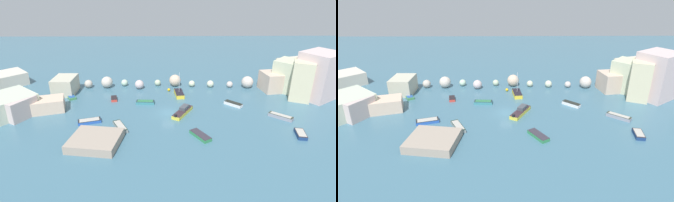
% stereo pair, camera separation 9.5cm
% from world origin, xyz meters
% --- Properties ---
extents(cove_water, '(160.00, 160.00, 0.00)m').
position_xyz_m(cove_water, '(0.00, 0.00, 0.00)').
color(cove_water, '#3F697E').
rests_on(cove_water, ground).
extents(cliff_headland_left, '(24.72, 27.61, 3.84)m').
position_xyz_m(cliff_headland_left, '(-32.49, 4.75, 1.78)').
color(cliff_headland_left, beige).
rests_on(cliff_headland_left, ground).
extents(cliff_headland_right, '(20.83, 16.85, 10.14)m').
position_xyz_m(cliff_headland_right, '(30.93, 10.43, 3.76)').
color(cliff_headland_right, beige).
rests_on(cliff_headland_right, ground).
extents(rock_breakwater, '(45.04, 4.25, 2.79)m').
position_xyz_m(rock_breakwater, '(-1.98, 14.43, 1.19)').
color(rock_breakwater, beige).
rests_on(rock_breakwater, ground).
extents(stone_dock, '(8.55, 8.00, 1.38)m').
position_xyz_m(stone_dock, '(-11.71, -11.31, 0.69)').
color(stone_dock, gray).
rests_on(stone_dock, ground).
extents(channel_buoy, '(0.68, 0.68, 0.68)m').
position_xyz_m(channel_buoy, '(0.30, 11.73, 0.34)').
color(channel_buoy, gold).
rests_on(channel_buoy, cove_water).
extents(moored_boat_0, '(1.70, 2.76, 0.58)m').
position_xyz_m(moored_boat_0, '(-11.66, 6.68, 0.29)').
color(moored_boat_0, '#CE3C31').
rests_on(moored_boat_0, cove_water).
extents(moored_boat_1, '(4.44, 6.23, 1.39)m').
position_xyz_m(moored_boat_1, '(2.82, -0.35, 0.50)').
color(moored_boat_1, gold).
rests_on(moored_boat_1, cove_water).
extents(moored_boat_2, '(2.20, 4.69, 5.38)m').
position_xyz_m(moored_boat_2, '(2.56, 9.03, 0.46)').
color(moored_boat_2, yellow).
rests_on(moored_boat_2, cove_water).
extents(moored_boat_3, '(4.39, 2.70, 0.61)m').
position_xyz_m(moored_boat_3, '(-14.45, -3.83, 0.32)').
color(moored_boat_3, '#2956B5').
rests_on(moored_boat_3, cove_water).
extents(moored_boat_4, '(3.48, 4.39, 0.59)m').
position_xyz_m(moored_boat_4, '(5.20, -9.26, 0.30)').
color(moored_boat_4, '#31834D').
rests_on(moored_boat_4, cove_water).
extents(moored_boat_5, '(2.01, 3.49, 0.64)m').
position_xyz_m(moored_boat_5, '(22.03, -9.08, 0.34)').
color(moored_boat_5, navy).
rests_on(moored_boat_5, cove_water).
extents(moored_boat_6, '(3.63, 3.47, 0.67)m').
position_xyz_m(moored_boat_6, '(13.53, 3.42, 0.34)').
color(moored_boat_6, silver).
rests_on(moored_boat_6, cove_water).
extents(moored_boat_7, '(3.41, 4.44, 0.55)m').
position_xyz_m(moored_boat_7, '(-21.55, 8.46, 0.27)').
color(moored_boat_7, '#418551').
rests_on(moored_boat_7, cove_water).
extents(moored_boat_8, '(3.22, 4.59, 0.67)m').
position_xyz_m(moored_boat_8, '(-8.55, -6.08, 0.35)').
color(moored_boat_8, gray).
rests_on(moored_boat_8, cove_water).
extents(moored_boat_9, '(4.16, 3.80, 0.71)m').
position_xyz_m(moored_boat_9, '(21.13, -2.57, 0.37)').
color(moored_boat_9, gray).
rests_on(moored_boat_9, cove_water).
extents(moored_boat_10, '(3.90, 1.62, 0.64)m').
position_xyz_m(moored_boat_10, '(-4.76, 4.61, 0.33)').
color(moored_boat_10, teal).
rests_on(moored_boat_10, cove_water).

